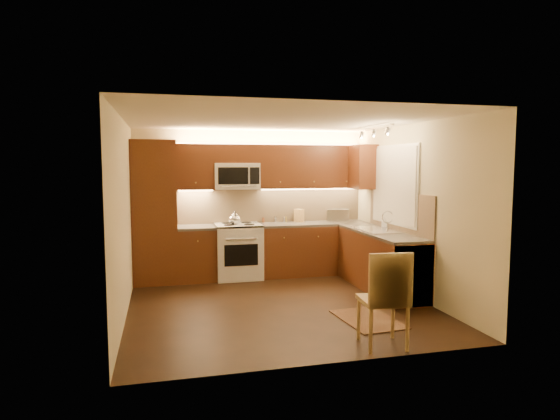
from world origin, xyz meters
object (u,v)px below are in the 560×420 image
object	(u,v)px
stove	(238,251)
kettle	(235,218)
sink	(377,225)
microwave	(236,176)
toaster_oven	(338,215)
knife_block	(299,216)
dining_chair	(383,298)
soap_bottle	(384,222)

from	to	relation	value
stove	kettle	world-z (taller)	kettle
sink	kettle	bearing A→B (deg)	152.98
stove	microwave	distance (m)	1.27
microwave	toaster_oven	bearing A→B (deg)	-2.97
stove	sink	distance (m)	2.35
knife_block	sink	bearing A→B (deg)	-81.27
stove	kettle	xyz separation A→B (m)	(-0.07, -0.07, 0.58)
kettle	knife_block	bearing A→B (deg)	7.32
knife_block	dining_chair	size ratio (longest dim) A/B	0.22
soap_bottle	dining_chair	distance (m)	2.82
kettle	toaster_oven	world-z (taller)	kettle
sink	soap_bottle	world-z (taller)	soap_bottle
kettle	stove	bearing A→B (deg)	41.94
knife_block	soap_bottle	world-z (taller)	knife_block
sink	soap_bottle	distance (m)	0.34
soap_bottle	knife_block	bearing A→B (deg)	154.09
kettle	knife_block	world-z (taller)	kettle
stove	knife_block	size ratio (longest dim) A/B	4.04
microwave	dining_chair	xyz separation A→B (m)	(1.01, -3.51, -1.20)
knife_block	soap_bottle	bearing A→B (deg)	-68.94
microwave	toaster_oven	size ratio (longest dim) A/B	1.99
sink	dining_chair	world-z (taller)	sink
microwave	kettle	bearing A→B (deg)	-107.76
kettle	toaster_oven	bearing A→B (deg)	-1.79
stove	toaster_oven	bearing A→B (deg)	1.31
microwave	soap_bottle	world-z (taller)	microwave
toaster_oven	kettle	bearing A→B (deg)	-155.37
stove	knife_block	distance (m)	1.27
toaster_oven	soap_bottle	bearing A→B (deg)	-43.72
soap_bottle	dining_chair	world-z (taller)	soap_bottle
sink	soap_bottle	size ratio (longest dim) A/B	5.03
dining_chair	kettle	bearing A→B (deg)	113.39
sink	dining_chair	size ratio (longest dim) A/B	0.83
microwave	sink	distance (m)	2.48
toaster_oven	soap_bottle	distance (m)	1.03
stove	microwave	size ratio (longest dim) A/B	1.21
stove	toaster_oven	size ratio (longest dim) A/B	2.40
stove	soap_bottle	xyz separation A→B (m)	(2.24, -0.89, 0.53)
knife_block	soap_bottle	size ratio (longest dim) A/B	1.33
knife_block	microwave	bearing A→B (deg)	158.21
sink	kettle	size ratio (longest dim) A/B	3.65
stove	microwave	bearing A→B (deg)	90.00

